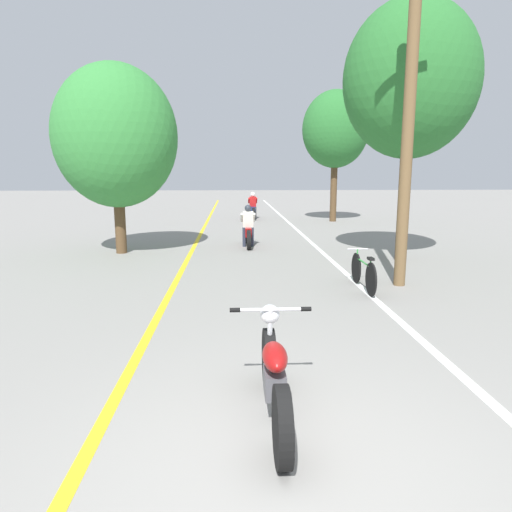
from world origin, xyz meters
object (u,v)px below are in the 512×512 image
object	(u,v)px
roadside_tree_right_near	(411,81)
roadside_tree_left	(116,137)
bicycle_parked	(363,272)
roadside_tree_right_far	(335,130)
motorcycle_foreground	(274,376)
motorcycle_rider_lead	(248,231)
motorcycle_rider_far	(253,209)
utility_pole	(409,115)

from	to	relation	value
roadside_tree_right_near	roadside_tree_left	bearing A→B (deg)	169.10
roadside_tree_left	bicycle_parked	distance (m)	8.21
roadside_tree_right_far	motorcycle_foreground	distance (m)	19.24
motorcycle_rider_lead	bicycle_parked	bearing A→B (deg)	-68.97
motorcycle_rider_far	motorcycle_rider_lead	bearing A→B (deg)	-93.49
utility_pole	motorcycle_rider_far	bearing A→B (deg)	99.95
utility_pole	roadside_tree_right_far	distance (m)	13.13
roadside_tree_right_near	motorcycle_foreground	size ratio (longest dim) A/B	3.28
motorcycle_rider_far	bicycle_parked	world-z (taller)	motorcycle_rider_far
motorcycle_foreground	bicycle_parked	bearing A→B (deg)	65.06
utility_pole	motorcycle_foreground	size ratio (longest dim) A/B	3.33
motorcycle_rider_lead	bicycle_parked	world-z (taller)	motorcycle_rider_lead
roadside_tree_left	bicycle_parked	size ratio (longest dim) A/B	3.11
roadside_tree_left	motorcycle_rider_lead	world-z (taller)	roadside_tree_left
motorcycle_rider_lead	motorcycle_rider_far	bearing A→B (deg)	86.51
motorcycle_foreground	bicycle_parked	world-z (taller)	motorcycle_foreground
roadside_tree_right_near	motorcycle_rider_far	distance (m)	12.84
utility_pole	roadside_tree_left	world-z (taller)	utility_pole
utility_pole	roadside_tree_left	distance (m)	8.18
motorcycle_rider_far	utility_pole	bearing A→B (deg)	-80.05
roadside_tree_right_far	bicycle_parked	distance (m)	14.12
roadside_tree_right_far	motorcycle_rider_lead	distance (m)	9.67
utility_pole	roadside_tree_right_far	size ratio (longest dim) A/B	1.10
motorcycle_foreground	motorcycle_rider_lead	xyz separation A→B (m)	(0.10, 10.63, 0.08)
utility_pole	roadside_tree_right_far	bearing A→B (deg)	83.88
utility_pole	roadside_tree_left	size ratio (longest dim) A/B	1.26
motorcycle_foreground	motorcycle_rider_far	distance (m)	19.65
roadside_tree_left	motorcycle_rider_lead	bearing A→B (deg)	15.12
utility_pole	motorcycle_rider_lead	bearing A→B (deg)	119.70
roadside_tree_right_near	roadside_tree_right_far	world-z (taller)	roadside_tree_right_near
motorcycle_foreground	roadside_tree_right_far	bearing A→B (deg)	75.95
motorcycle_foreground	motorcycle_rider_lead	bearing A→B (deg)	89.46
roadside_tree_left	roadside_tree_right_far	bearing A→B (deg)	46.20
roadside_tree_right_far	bicycle_parked	xyz separation A→B (m)	(-2.28, -13.34, -4.05)
motorcycle_rider_lead	bicycle_parked	xyz separation A→B (m)	(2.19, -5.70, -0.16)
motorcycle_rider_far	roadside_tree_left	bearing A→B (deg)	-113.65
roadside_tree_right_near	utility_pole	bearing A→B (deg)	-110.76
motorcycle_foreground	roadside_tree_left	bearing A→B (deg)	111.36
roadside_tree_right_far	motorcycle_rider_far	distance (m)	5.68
roadside_tree_left	motorcycle_rider_far	xyz separation A→B (m)	(4.40, 10.05, -2.87)
motorcycle_rider_far	bicycle_parked	distance (m)	14.80
utility_pole	roadside_tree_left	bearing A→B (deg)	147.88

